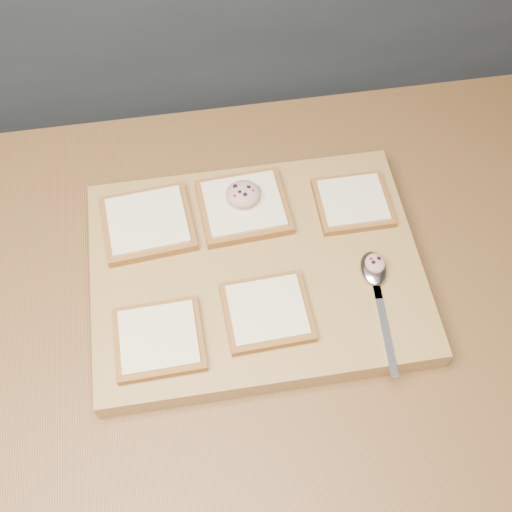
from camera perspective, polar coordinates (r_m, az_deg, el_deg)
The scene contains 11 objects.
ground at distance 1.79m, azimuth -5.38°, elevation -18.36°, with size 4.00×4.00×0.00m, color #515459.
island_counter at distance 1.35m, azimuth -6.97°, elevation -14.06°, with size 2.00×0.80×0.90m.
cutting_board at distance 0.94m, azimuth -0.00°, elevation -1.36°, with size 0.47×0.36×0.04m, color #A27645.
bread_far_left at distance 0.97m, azimuth -9.60°, elevation 2.92°, with size 0.14×0.13×0.02m.
bread_far_center at distance 0.97m, azimuth -1.11°, elevation 4.43°, with size 0.14×0.13×0.02m.
bread_far_right at distance 0.99m, azimuth 8.60°, elevation 4.74°, with size 0.11×0.10×0.02m.
bread_near_left at distance 0.87m, azimuth -8.62°, elevation -7.29°, with size 0.12×0.11×0.02m.
bread_near_center at distance 0.88m, azimuth 1.00°, elevation -4.96°, with size 0.12×0.11×0.02m.
tuna_salad_dollop at distance 0.96m, azimuth -1.16°, elevation 5.54°, with size 0.05×0.05×0.02m.
spoon at distance 0.92m, azimuth 10.55°, elevation -1.86°, with size 0.04×0.19×0.01m.
spoon_salad at distance 0.92m, azimuth 10.54°, elevation -0.63°, with size 0.03×0.03×0.02m.
Camera 1 is at (0.10, -0.41, 1.73)m, focal length 45.00 mm.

